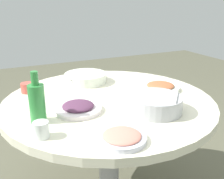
{
  "coord_description": "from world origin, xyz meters",
  "views": [
    {
      "loc": [
        0.56,
        1.24,
        1.28
      ],
      "look_at": [
        -0.03,
        -0.02,
        0.79
      ],
      "focal_mm": 41.73,
      "sensor_mm": 36.0,
      "label": 1
    }
  ],
  "objects_px": {
    "soup_bowl": "(86,78)",
    "tea_cup_far": "(41,130)",
    "dish_tofu_braise": "(160,87)",
    "tea_cup_near": "(27,88)",
    "round_dining_table": "(109,116)",
    "rice_bowl": "(156,103)",
    "green_bottle": "(37,102)",
    "dish_eggplant": "(78,108)",
    "dish_shrimp": "(122,137)"
  },
  "relations": [
    {
      "from": "dish_eggplant",
      "to": "tea_cup_far",
      "type": "bearing_deg",
      "value": 40.34
    },
    {
      "from": "round_dining_table",
      "to": "dish_shrimp",
      "type": "xyz_separation_m",
      "value": [
        0.14,
        0.44,
        0.12
      ]
    },
    {
      "from": "green_bottle",
      "to": "tea_cup_near",
      "type": "distance_m",
      "value": 0.43
    },
    {
      "from": "round_dining_table",
      "to": "rice_bowl",
      "type": "distance_m",
      "value": 0.33
    },
    {
      "from": "soup_bowl",
      "to": "tea_cup_far",
      "type": "xyz_separation_m",
      "value": [
        0.41,
        0.61,
        0.01
      ]
    },
    {
      "from": "rice_bowl",
      "to": "dish_shrimp",
      "type": "xyz_separation_m",
      "value": [
        0.28,
        0.18,
        -0.03
      ]
    },
    {
      "from": "dish_tofu_braise",
      "to": "dish_shrimp",
      "type": "xyz_separation_m",
      "value": [
        0.49,
        0.44,
        -0.0
      ]
    },
    {
      "from": "dish_eggplant",
      "to": "tea_cup_near",
      "type": "height_order",
      "value": "tea_cup_near"
    },
    {
      "from": "dish_tofu_braise",
      "to": "tea_cup_near",
      "type": "bearing_deg",
      "value": -21.3
    },
    {
      "from": "rice_bowl",
      "to": "tea_cup_far",
      "type": "distance_m",
      "value": 0.56
    },
    {
      "from": "green_bottle",
      "to": "tea_cup_far",
      "type": "bearing_deg",
      "value": 83.85
    },
    {
      "from": "rice_bowl",
      "to": "dish_eggplant",
      "type": "distance_m",
      "value": 0.38
    },
    {
      "from": "dish_shrimp",
      "to": "green_bottle",
      "type": "bearing_deg",
      "value": -49.95
    },
    {
      "from": "rice_bowl",
      "to": "green_bottle",
      "type": "bearing_deg",
      "value": -13.62
    },
    {
      "from": "rice_bowl",
      "to": "soup_bowl",
      "type": "height_order",
      "value": "rice_bowl"
    },
    {
      "from": "green_bottle",
      "to": "soup_bowl",
      "type": "bearing_deg",
      "value": -130.4
    },
    {
      "from": "dish_eggplant",
      "to": "dish_shrimp",
      "type": "height_order",
      "value": "dish_eggplant"
    },
    {
      "from": "soup_bowl",
      "to": "green_bottle",
      "type": "xyz_separation_m",
      "value": [
        0.39,
        0.46,
        0.07
      ]
    },
    {
      "from": "round_dining_table",
      "to": "dish_shrimp",
      "type": "bearing_deg",
      "value": 71.92
    },
    {
      "from": "dish_eggplant",
      "to": "tea_cup_far",
      "type": "xyz_separation_m",
      "value": [
        0.22,
        0.18,
        0.02
      ]
    },
    {
      "from": "dish_eggplant",
      "to": "dish_shrimp",
      "type": "distance_m",
      "value": 0.35
    },
    {
      "from": "tea_cup_far",
      "to": "dish_shrimp",
      "type": "bearing_deg",
      "value": 149.72
    },
    {
      "from": "rice_bowl",
      "to": "tea_cup_near",
      "type": "bearing_deg",
      "value": -46.07
    },
    {
      "from": "round_dining_table",
      "to": "tea_cup_far",
      "type": "bearing_deg",
      "value": 33.11
    },
    {
      "from": "dish_tofu_braise",
      "to": "green_bottle",
      "type": "xyz_separation_m",
      "value": [
        0.76,
        0.13,
        0.08
      ]
    },
    {
      "from": "tea_cup_near",
      "to": "tea_cup_far",
      "type": "bearing_deg",
      "value": 87.2
    },
    {
      "from": "round_dining_table",
      "to": "rice_bowl",
      "type": "height_order",
      "value": "rice_bowl"
    },
    {
      "from": "dish_shrimp",
      "to": "green_bottle",
      "type": "distance_m",
      "value": 0.42
    },
    {
      "from": "soup_bowl",
      "to": "tea_cup_near",
      "type": "height_order",
      "value": "soup_bowl"
    },
    {
      "from": "round_dining_table",
      "to": "tea_cup_far",
      "type": "height_order",
      "value": "tea_cup_far"
    },
    {
      "from": "soup_bowl",
      "to": "tea_cup_near",
      "type": "relative_size",
      "value": 3.72
    },
    {
      "from": "rice_bowl",
      "to": "green_bottle",
      "type": "relative_size",
      "value": 1.11
    },
    {
      "from": "rice_bowl",
      "to": "dish_shrimp",
      "type": "bearing_deg",
      "value": 32.96
    },
    {
      "from": "rice_bowl",
      "to": "round_dining_table",
      "type": "bearing_deg",
      "value": -62.01
    },
    {
      "from": "rice_bowl",
      "to": "dish_tofu_braise",
      "type": "height_order",
      "value": "rice_bowl"
    },
    {
      "from": "soup_bowl",
      "to": "dish_eggplant",
      "type": "xyz_separation_m",
      "value": [
        0.19,
        0.43,
        -0.01
      ]
    },
    {
      "from": "round_dining_table",
      "to": "rice_bowl",
      "type": "bearing_deg",
      "value": 117.99
    },
    {
      "from": "dish_tofu_braise",
      "to": "soup_bowl",
      "type": "bearing_deg",
      "value": -42.15
    },
    {
      "from": "rice_bowl",
      "to": "green_bottle",
      "type": "height_order",
      "value": "green_bottle"
    },
    {
      "from": "tea_cup_near",
      "to": "dish_eggplant",
      "type": "bearing_deg",
      "value": 115.68
    },
    {
      "from": "soup_bowl",
      "to": "dish_tofu_braise",
      "type": "height_order",
      "value": "soup_bowl"
    },
    {
      "from": "dish_tofu_braise",
      "to": "green_bottle",
      "type": "distance_m",
      "value": 0.77
    },
    {
      "from": "round_dining_table",
      "to": "dish_shrimp",
      "type": "relative_size",
      "value": 5.99
    },
    {
      "from": "dish_tofu_braise",
      "to": "tea_cup_near",
      "type": "xyz_separation_m",
      "value": [
        0.75,
        -0.29,
        0.01
      ]
    },
    {
      "from": "dish_shrimp",
      "to": "green_bottle",
      "type": "relative_size",
      "value": 0.82
    },
    {
      "from": "tea_cup_near",
      "to": "tea_cup_far",
      "type": "distance_m",
      "value": 0.57
    },
    {
      "from": "tea_cup_near",
      "to": "soup_bowl",
      "type": "bearing_deg",
      "value": -174.02
    },
    {
      "from": "dish_eggplant",
      "to": "green_bottle",
      "type": "xyz_separation_m",
      "value": [
        0.2,
        0.03,
        0.08
      ]
    },
    {
      "from": "dish_eggplant",
      "to": "dish_shrimp",
      "type": "bearing_deg",
      "value": 100.65
    },
    {
      "from": "dish_tofu_braise",
      "to": "tea_cup_near",
      "type": "height_order",
      "value": "tea_cup_near"
    }
  ]
}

